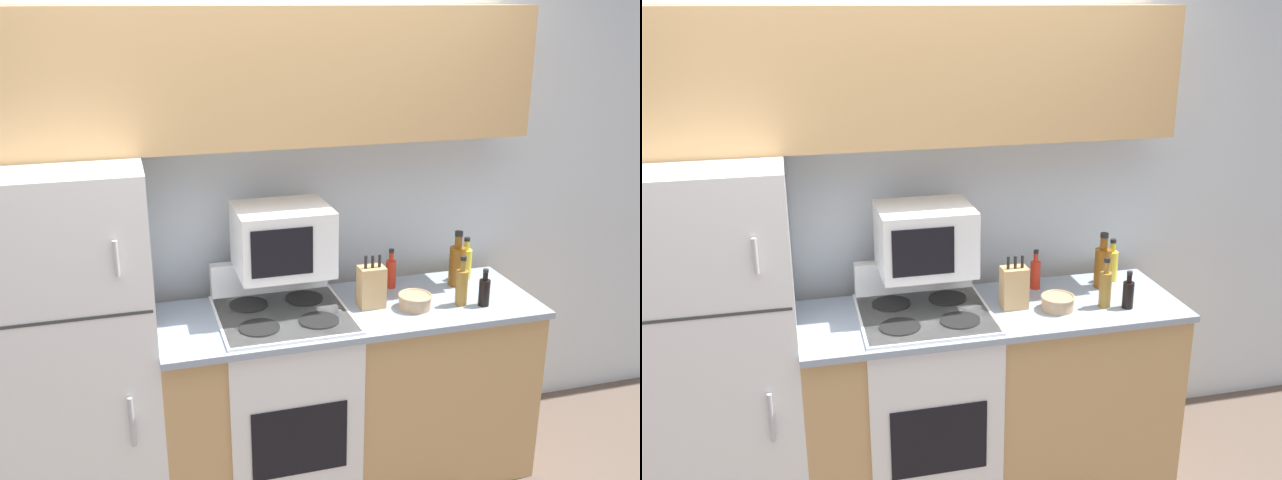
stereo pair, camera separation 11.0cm
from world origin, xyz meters
TOP-DOWN VIEW (x-y plane):
  - wall_back at (0.00, 0.71)m, footprint 8.00×0.05m
  - lower_cabinets at (0.36, 0.29)m, footprint 1.77×0.62m
  - refrigerator at (-0.89, 0.34)m, footprint 0.71×0.70m
  - upper_cabinets at (0.00, 0.51)m, footprint 2.48×0.35m
  - stove at (0.03, 0.28)m, footprint 0.59×0.60m
  - microwave at (0.06, 0.38)m, footprint 0.42×0.36m
  - knife_block at (0.45, 0.26)m, footprint 0.12×0.09m
  - bowl at (0.64, 0.19)m, footprint 0.16×0.16m
  - bottle_cooking_spray at (1.04, 0.46)m, footprint 0.06×0.06m
  - bottle_whiskey at (0.95, 0.39)m, footprint 0.08×0.08m
  - bottle_soy_sauce at (0.96, 0.13)m, footprint 0.05×0.05m
  - bottle_vinegar at (0.86, 0.17)m, footprint 0.06×0.06m
  - bottle_hot_sauce at (0.63, 0.45)m, footprint 0.05×0.05m

SIDE VIEW (x-z plane):
  - lower_cabinets at x=0.36m, z-range 0.00..0.92m
  - stove at x=0.03m, z-range -0.06..1.03m
  - refrigerator at x=-0.89m, z-range 0.00..1.66m
  - bowl at x=0.64m, z-range 0.92..0.99m
  - bottle_soy_sauce at x=0.96m, z-range 0.90..1.08m
  - bottle_hot_sauce at x=0.63m, z-range 0.90..1.10m
  - bottle_cooking_spray at x=1.04m, z-range 0.89..1.11m
  - bottle_vinegar at x=0.86m, z-range 0.89..1.13m
  - knife_block at x=0.45m, z-range 0.89..1.15m
  - bottle_whiskey at x=0.95m, z-range 0.89..1.17m
  - microwave at x=0.06m, z-range 1.10..1.40m
  - wall_back at x=0.00m, z-range 0.00..2.55m
  - upper_cabinets at x=0.00m, z-range 1.66..2.25m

